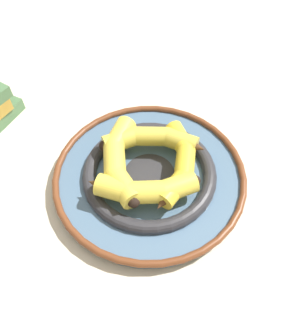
# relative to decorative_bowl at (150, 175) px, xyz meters

# --- Properties ---
(ground_plane) EXTENTS (2.80, 2.80, 0.00)m
(ground_plane) POSITION_rel_decorative_bowl_xyz_m (0.01, -0.01, -0.02)
(ground_plane) COLOR beige
(decorative_bowl) EXTENTS (0.37, 0.37, 0.04)m
(decorative_bowl) POSITION_rel_decorative_bowl_xyz_m (0.00, 0.00, 0.00)
(decorative_bowl) COLOR slate
(decorative_bowl) RESTS_ON ground_plane
(banana_a) EXTENTS (0.22, 0.07, 0.04)m
(banana_a) POSITION_rel_decorative_bowl_xyz_m (-0.02, -0.05, 0.04)
(banana_a) COLOR yellow
(banana_a) RESTS_ON decorative_bowl
(banana_b) EXTENTS (0.07, 0.20, 0.04)m
(banana_b) POSITION_rel_decorative_bowl_xyz_m (0.06, -0.02, 0.04)
(banana_b) COLOR yellow
(banana_b) RESTS_ON decorative_bowl
(banana_c) EXTENTS (0.20, 0.10, 0.04)m
(banana_c) POSITION_rel_decorative_bowl_xyz_m (0.01, 0.05, 0.04)
(banana_c) COLOR yellow
(banana_c) RESTS_ON decorative_bowl
(banana_d) EXTENTS (0.08, 0.20, 0.04)m
(banana_d) POSITION_rel_decorative_bowl_xyz_m (-0.06, 0.01, 0.04)
(banana_d) COLOR gold
(banana_d) RESTS_ON decorative_bowl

